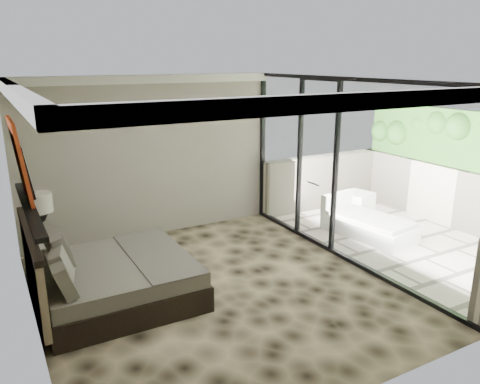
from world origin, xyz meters
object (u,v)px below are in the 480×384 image
nightstand (47,258)px  ottoman (357,205)px  lounger (366,224)px  bed (109,278)px  table_lamp (39,211)px

nightstand → ottoman: 5.74m
lounger → bed: bearing=173.9°
bed → nightstand: bed is taller
ottoman → lounger: bearing=-122.2°
nightstand → bed: bearing=-73.0°
bed → lounger: (4.63, 0.19, -0.13)m
nightstand → lounger: bearing=-20.6°
table_lamp → bed: bearing=-63.6°
bed → nightstand: 1.35m
table_lamp → ottoman: (5.76, -0.28, -0.71)m
bed → lounger: bed is taller
nightstand → table_lamp: table_lamp is taller
bed → ottoman: size_ratio=3.83×
ottoman → nightstand: bearing=177.8°
bed → table_lamp: (-0.63, 1.26, 0.65)m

